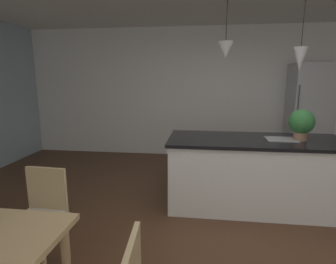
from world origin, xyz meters
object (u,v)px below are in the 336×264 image
kitchen_island (255,172)px  potted_plant_on_island (301,123)px  chair_far_right (40,216)px  refrigerator (308,115)px

kitchen_island → potted_plant_on_island: (0.52, 0.00, 0.65)m
chair_far_right → kitchen_island: kitchen_island is taller
kitchen_island → potted_plant_on_island: size_ratio=5.81×
chair_far_right → refrigerator: size_ratio=0.45×
refrigerator → potted_plant_on_island: size_ratio=5.07×
kitchen_island → potted_plant_on_island: potted_plant_on_island is taller
chair_far_right → kitchen_island: size_ratio=0.39×
potted_plant_on_island → kitchen_island: bearing=180.0°
kitchen_island → refrigerator: refrigerator is taller
refrigerator → potted_plant_on_island: (-0.80, -1.97, 0.15)m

